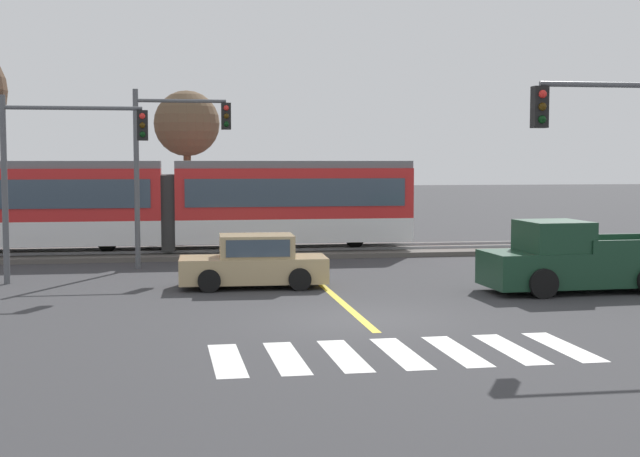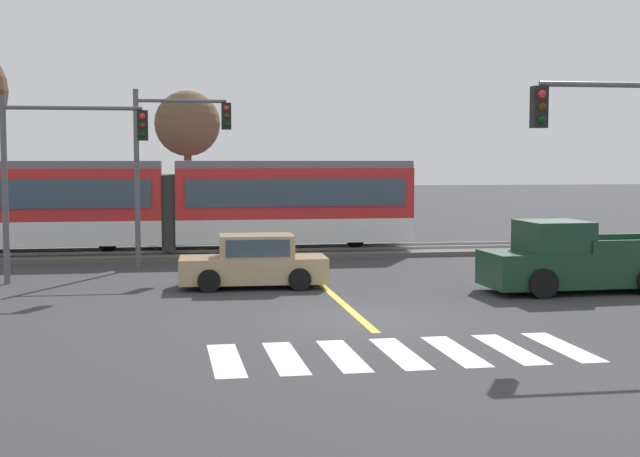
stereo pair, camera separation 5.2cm
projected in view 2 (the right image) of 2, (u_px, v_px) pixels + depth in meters
ground_plane at (361, 319)px, 20.48m from camera, size 200.00×200.00×0.00m
track_bed at (286, 252)px, 34.57m from camera, size 120.00×4.00×0.18m
rail_near at (288, 250)px, 33.85m from camera, size 120.00×0.08×0.10m
rail_far at (284, 246)px, 35.27m from camera, size 120.00×0.08×0.10m
light_rail_tram at (168, 202)px, 33.70m from camera, size 18.50×2.64×3.43m
crosswalk_stripe_0 at (226, 360)px, 16.34m from camera, size 0.61×2.81×0.01m
crosswalk_stripe_1 at (285, 358)px, 16.53m from camera, size 0.61×2.81×0.01m
crosswalk_stripe_2 at (343, 355)px, 16.72m from camera, size 0.61×2.81×0.01m
crosswalk_stripe_3 at (400, 353)px, 16.92m from camera, size 0.61×2.81×0.01m
crosswalk_stripe_4 at (455, 351)px, 17.11m from camera, size 0.61×2.81×0.01m
crosswalk_stripe_5 at (509, 349)px, 17.30m from camera, size 0.61×2.81×0.01m
crosswalk_stripe_6 at (562, 347)px, 17.50m from camera, size 0.61×2.81×0.01m
lane_centre_line at (323, 286)px, 25.75m from camera, size 0.20×13.94×0.01m
sedan_crossing at (254, 263)px, 25.57m from camera, size 4.26×2.03×1.52m
pickup_truck at (576, 261)px, 24.72m from camera, size 5.48×2.40×1.98m
traffic_light_mid_left at (57, 157)px, 26.26m from camera, size 4.25×0.38×5.55m
traffic_light_near_right at (633, 154)px, 19.68m from camera, size 3.75×0.38×5.73m
traffic_light_far_left at (169, 151)px, 29.88m from camera, size 3.25×0.38×6.00m
bare_tree_west at (187, 125)px, 38.18m from camera, size 2.81×2.81×6.61m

